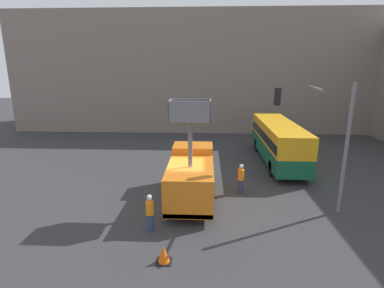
{
  "coord_description": "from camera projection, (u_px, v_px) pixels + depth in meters",
  "views": [
    {
      "loc": [
        1.37,
        -15.88,
        7.58
      ],
      "look_at": [
        0.53,
        1.4,
        3.16
      ],
      "focal_mm": 28.0,
      "sensor_mm": 36.0,
      "label": 1
    }
  ],
  "objects": [
    {
      "name": "ground_plane",
      "position": [
        182.0,
        203.0,
        17.31
      ],
      "size": [
        120.0,
        120.0,
        0.0
      ],
      "primitive_type": "plane",
      "color": "#333335"
    },
    {
      "name": "building_backdrop_far",
      "position": [
        196.0,
        72.0,
        38.85
      ],
      "size": [
        44.0,
        10.0,
        13.99
      ],
      "color": "gray",
      "rests_on": "ground_plane"
    },
    {
      "name": "utility_truck",
      "position": [
        191.0,
        175.0,
        17.39
      ],
      "size": [
        2.51,
        6.29,
        5.99
      ],
      "color": "orange",
      "rests_on": "ground_plane"
    },
    {
      "name": "city_bus",
      "position": [
        278.0,
        139.0,
        24.34
      ],
      "size": [
        2.53,
        10.72,
        3.28
      ],
      "rotation": [
        0.0,
        0.0,
        1.4
      ],
      "color": "#145638",
      "rests_on": "ground_plane"
    },
    {
      "name": "traffic_light_pole",
      "position": [
        323.0,
        127.0,
        15.32
      ],
      "size": [
        3.82,
        3.56,
        6.89
      ],
      "color": "slate",
      "rests_on": "ground_plane"
    },
    {
      "name": "road_worker_near_truck",
      "position": [
        150.0,
        213.0,
        14.14
      ],
      "size": [
        0.38,
        0.38,
        1.85
      ],
      "rotation": [
        0.0,
        0.0,
        6.25
      ],
      "color": "navy",
      "rests_on": "ground_plane"
    },
    {
      "name": "road_worker_directing",
      "position": [
        241.0,
        179.0,
        18.48
      ],
      "size": [
        0.38,
        0.38,
        1.86
      ],
      "rotation": [
        0.0,
        0.0,
        2.7
      ],
      "color": "navy",
      "rests_on": "ground_plane"
    },
    {
      "name": "traffic_cone_near_truck",
      "position": [
        164.0,
        255.0,
        11.96
      ],
      "size": [
        0.62,
        0.62,
        0.71
      ],
      "color": "black",
      "rests_on": "ground_plane"
    }
  ]
}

